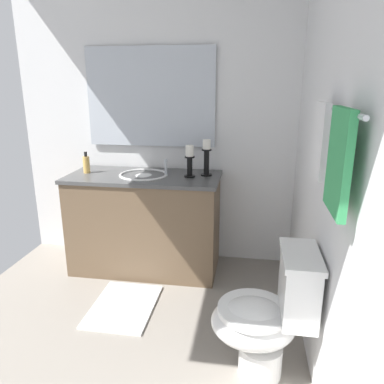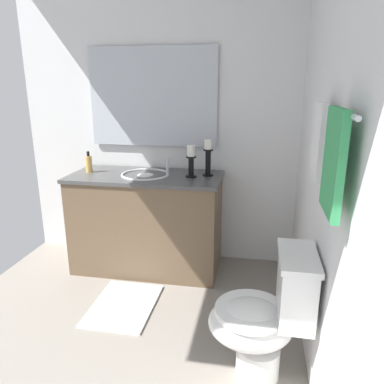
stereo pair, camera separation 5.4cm
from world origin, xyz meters
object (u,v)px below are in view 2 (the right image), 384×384
Objects in this scene: sink_basin at (146,179)px; towel_bar at (334,110)px; vanity_cabinet at (147,222)px; candle_holder_tall at (208,157)px; candle_holder_short at (191,160)px; soap_bottle at (89,164)px; towel_center at (334,162)px; bath_mat at (124,305)px; towel_near_vanity at (318,141)px; toilet at (264,318)px; mirror at (153,97)px.

sink_basin is 0.49× the size of towel_bar.
sink_basin is (-0.00, 0.00, 0.38)m from vanity_cabinet.
candle_holder_tall reaches higher than candle_holder_short.
candle_holder_tall is 1.64× the size of soap_bottle.
towel_center reaches higher than soap_bottle.
soap_bottle is 1.21m from bath_mat.
vanity_cabinet is at bearing -89.47° from candle_holder_short.
vanity_cabinet is 2.02m from towel_bar.
candle_holder_short is (-0.00, 0.38, 0.17)m from sink_basin.
towel_near_vanity is 0.41m from towel_center.
towel_near_vanity is 0.90× the size of towel_center.
towel_center is (1.45, 0.80, 0.31)m from candle_holder_short.
vanity_cabinet is 1.49m from toilet.
soap_bottle is 0.22× the size of towel_bar.
mirror is 3.15× the size of towel_near_vanity.
towel_near_vanity is (1.31, 1.19, -0.14)m from mirror.
candle_holder_short reaches higher than bath_mat.
mirror is at bearing -137.89° from towel_near_vanity.
towel_center is at bearing 39.49° from vanity_cabinet.
sink_basin is 0.51m from soap_bottle.
candle_holder_tall is at bearing -148.56° from towel_near_vanity.
vanity_cabinet is at bearing -135.75° from towel_bar.
towel_center reaches higher than toilet.
sink_basin is 1.65m from towel_near_vanity.
bath_mat is (-0.41, -1.19, -1.30)m from towel_near_vanity.
sink_basin is 0.36× the size of mirror.
candle_holder_short is 1.40m from toilet.
towel_center is (1.51, 0.68, 0.29)m from candle_holder_tall.
towel_center is (1.45, 1.68, 0.37)m from soap_bottle.
sink_basin is at bearing -82.13° from candle_holder_tall.
candle_holder_tall reaches higher than soap_bottle.
towel_bar is at bearing 44.22° from sink_basin.
vanity_cabinet is 1.07m from mirror.
mirror is at bearing 119.08° from soap_bottle.
vanity_cabinet is at bearing 89.49° from soap_bottle.
sink_basin is at bearing -89.47° from candle_holder_short.
candle_holder_tall is at bearing 143.62° from bath_mat.
toilet is (1.11, 0.98, -0.43)m from sink_basin.
towel_center is at bearing 24.07° from candle_holder_tall.
soap_bottle is at bearing -90.51° from vanity_cabinet.
soap_bottle is (0.28, -0.50, -0.54)m from mirror.
bath_mat is at bearing 38.21° from soap_bottle.
toilet reaches higher than bath_mat.
sink_basin is at bearing -138.55° from toilet.
sink_basin is 1.57× the size of candle_holder_short.
towel_near_vanity is (1.04, 1.68, 0.39)m from soap_bottle.
mirror is (-0.28, -0.00, 0.65)m from sink_basin.
mirror reaches higher than soap_bottle.
soap_bottle is 2.25m from towel_center.
towel_bar is at bearing 27.92° from candle_holder_tall.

